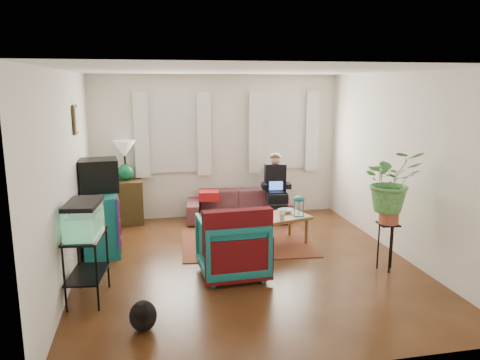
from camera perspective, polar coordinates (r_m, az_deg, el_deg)
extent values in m
cube|color=#4F2B14|center=(6.55, 0.71, -10.17)|extent=(4.50, 5.00, 0.01)
cube|color=white|center=(6.08, 0.78, 13.21)|extent=(4.50, 5.00, 0.01)
cube|color=silver|center=(8.61, -2.81, 4.08)|extent=(4.50, 0.01, 2.60)
cube|color=silver|center=(3.85, 8.74, -5.66)|extent=(4.50, 0.01, 2.60)
cube|color=silver|center=(6.12, -20.31, 0.23)|extent=(0.01, 5.00, 2.60)
cube|color=silver|center=(7.01, 19.03, 1.70)|extent=(0.01, 5.00, 2.60)
cube|color=white|center=(8.48, -8.18, 5.56)|extent=(1.08, 0.04, 1.38)
cube|color=white|center=(8.84, 5.27, 5.87)|extent=(1.08, 0.04, 1.38)
cube|color=white|center=(8.40, -8.15, 5.50)|extent=(1.36, 0.06, 1.50)
cube|color=white|center=(8.76, 5.42, 5.82)|extent=(1.36, 0.06, 1.50)
cube|color=#3D2616|center=(6.87, -19.37, 6.96)|extent=(0.04, 0.32, 0.40)
cube|color=brown|center=(7.38, 0.80, -7.53)|extent=(2.12, 1.75, 0.01)
imported|color=brown|center=(8.41, -0.16, -2.60)|extent=(1.93, 0.95, 0.73)
cube|color=#3C2516|center=(8.52, -13.61, -2.58)|extent=(0.57, 0.57, 0.78)
cube|color=#12626C|center=(7.21, -16.68, -4.89)|extent=(0.60, 1.03, 0.89)
cube|color=black|center=(7.15, -16.86, 0.58)|extent=(0.59, 0.55, 0.47)
cube|color=black|center=(5.68, -18.14, -10.11)|extent=(0.46, 0.72, 0.77)
cube|color=#7FD899|center=(5.50, -18.52, -4.44)|extent=(0.41, 0.66, 0.40)
ellipsoid|color=black|center=(4.98, -11.75, -15.56)|extent=(0.31, 0.44, 0.36)
imported|color=#125C6D|center=(6.06, -0.98, -7.72)|extent=(0.86, 0.81, 0.85)
cube|color=#9E0A0A|center=(5.70, -0.23, -7.10)|extent=(0.86, 0.23, 0.70)
cube|color=brown|center=(7.23, 3.99, -6.16)|extent=(1.21, 0.88, 0.45)
imported|color=white|center=(6.95, 2.73, -4.55)|extent=(0.15, 0.15, 0.10)
imported|color=beige|center=(7.04, 5.13, -4.39)|extent=(0.12, 0.12, 0.09)
imported|color=white|center=(7.40, 5.55, -3.76)|extent=(0.27, 0.27, 0.05)
cylinder|color=#B21414|center=(7.14, 1.37, -4.34)|extent=(0.42, 0.42, 0.04)
cube|color=black|center=(6.53, 17.46, -7.77)|extent=(0.30, 0.30, 0.64)
imported|color=#599947|center=(6.33, 17.88, -1.20)|extent=(0.80, 0.72, 0.82)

